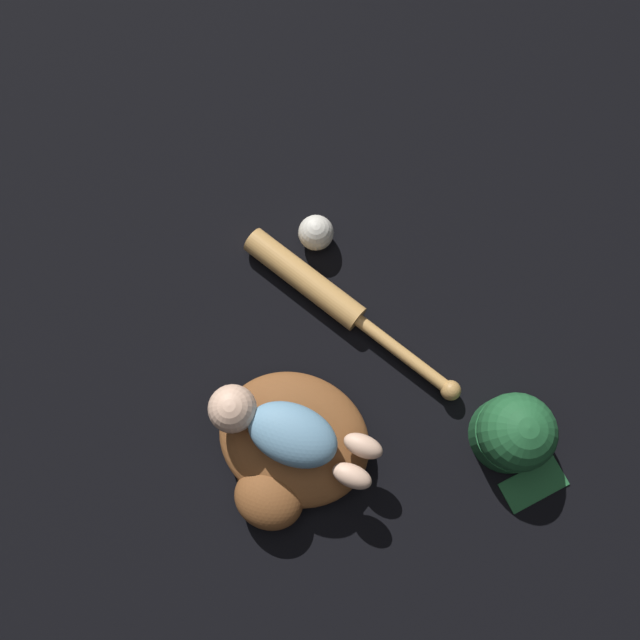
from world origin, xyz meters
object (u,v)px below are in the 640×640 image
baseball_glove (290,448)px  baby_figure (281,430)px  baseball (316,233)px  baseball_bat (326,295)px  baseball_cap (515,433)px

baseball_glove → baby_figure: bearing=-36.8°
baby_figure → baseball: 0.46m
baseball_bat → baseball_glove: bearing=106.1°
baseball_glove → baseball_bat: bearing=-73.9°
baseball_glove → baseball_cap: baseball_cap is taller
baseball_bat → baseball: size_ratio=7.06×
baseball_glove → baby_figure: (0.02, -0.02, 0.08)m
baseball_glove → baseball: bearing=-67.7°
baseball_glove → baseball: 0.47m
baseball_glove → baseball: size_ratio=4.28×
baseball_glove → baseball_cap: bearing=-147.9°
baby_figure → baseball_bat: size_ratio=0.62×
baseball_glove → baseball_cap: (-0.38, -0.24, 0.02)m
baseball_bat → baseball_cap: baseball_cap is taller
baseball_glove → baby_figure: 0.09m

